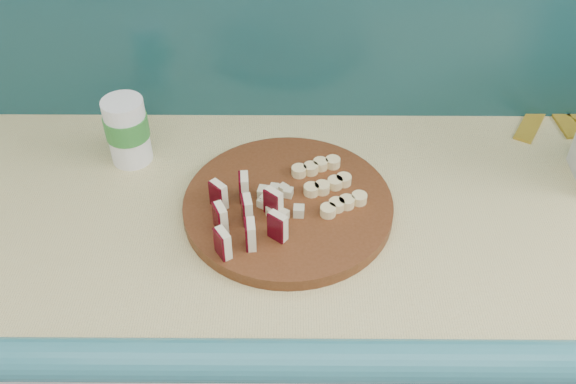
# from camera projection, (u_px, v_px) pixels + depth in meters

# --- Properties ---
(kitchen_counter) EXTENTS (2.20, 0.63, 0.91)m
(kitchen_counter) POSITION_uv_depth(u_px,v_px,m) (364.00, 361.00, 1.40)
(kitchen_counter) COLOR white
(kitchen_counter) RESTS_ON ground
(cutting_board) EXTENTS (0.47, 0.47, 0.02)m
(cutting_board) POSITION_uv_depth(u_px,v_px,m) (288.00, 206.00, 1.08)
(cutting_board) COLOR #4A240F
(cutting_board) RESTS_ON kitchen_counter
(apple_wedges) EXTENTS (0.13, 0.16, 0.05)m
(apple_wedges) POSITION_uv_depth(u_px,v_px,m) (244.00, 214.00, 1.02)
(apple_wedges) COLOR #F7ECC6
(apple_wedges) RESTS_ON cutting_board
(apple_chunks) EXTENTS (0.05, 0.06, 0.02)m
(apple_chunks) POSITION_uv_depth(u_px,v_px,m) (275.00, 201.00, 1.06)
(apple_chunks) COLOR beige
(apple_chunks) RESTS_ON cutting_board
(banana_slices) EXTENTS (0.13, 0.15, 0.02)m
(banana_slices) POSITION_uv_depth(u_px,v_px,m) (329.00, 185.00, 1.09)
(banana_slices) COLOR #F6DE96
(banana_slices) RESTS_ON cutting_board
(canister) EXTENTS (0.08, 0.08, 0.13)m
(canister) POSITION_uv_depth(u_px,v_px,m) (127.00, 130.00, 1.15)
(canister) COLOR white
(canister) RESTS_ON kitchen_counter
(banana_peel) EXTENTS (0.22, 0.19, 0.01)m
(banana_peel) POSITION_uv_depth(u_px,v_px,m) (561.00, 119.00, 1.29)
(banana_peel) COLOR gold
(banana_peel) RESTS_ON kitchen_counter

